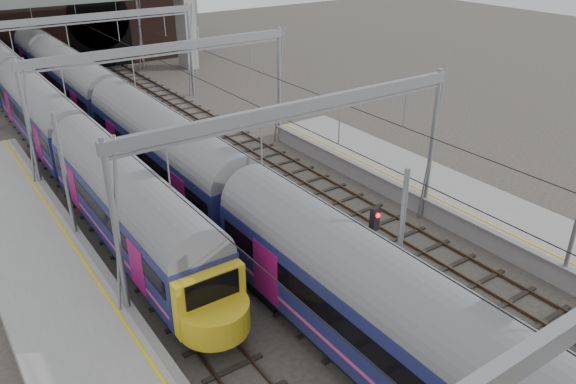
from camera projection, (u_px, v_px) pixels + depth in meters
ground at (430, 364)px, 20.28m from camera, size 160.00×160.00×0.00m
tracks at (227, 206)px, 31.36m from camera, size 14.40×80.00×0.22m
overhead_line at (169, 67)px, 33.27m from camera, size 16.80×80.00×8.00m
retaining_wall at (62, 28)px, 57.48m from camera, size 28.00×2.75×9.00m
overbridge at (58, 6)px, 51.09m from camera, size 28.00×3.00×9.25m
train_main at (114, 113)px, 38.00m from camera, size 3.04×70.31×5.15m
train_second at (18, 88)px, 43.98m from camera, size 2.83×65.33×4.85m
signal_near_centre at (370, 252)px, 21.04m from camera, size 0.39×0.48×5.15m
equip_cover_a at (421, 342)px, 21.22m from camera, size 0.96×0.72×0.11m
equip_cover_b at (427, 322)px, 22.26m from camera, size 1.03×0.81×0.11m
equip_cover_c at (503, 318)px, 22.51m from camera, size 0.94×0.77×0.10m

